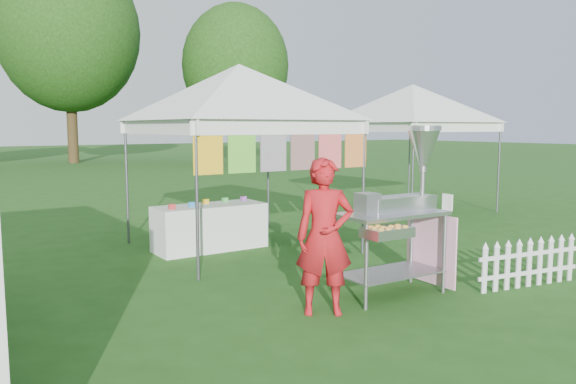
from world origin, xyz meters
TOP-DOWN VIEW (x-y plane):
  - ground at (0.00, 0.00)m, footprint 120.00×120.00m
  - canopy_main at (0.00, 3.49)m, footprint 4.24×4.24m
  - canopy_right at (5.50, 5.00)m, footprint 4.24×4.24m
  - tree_mid at (3.00, 28.00)m, footprint 7.60×7.60m
  - tree_right at (10.00, 22.00)m, footprint 5.60×5.60m
  - donut_cart at (0.43, 0.20)m, footprint 1.48×0.96m
  - vendor at (-0.85, 0.12)m, footprint 0.73×0.66m
  - picket_fence at (1.91, -0.50)m, footprint 1.60×0.31m
  - display_table at (-0.46, 3.69)m, footprint 1.80×0.70m

SIDE VIEW (x-z plane):
  - ground at x=0.00m, z-range 0.00..0.00m
  - picket_fence at x=1.91m, z-range 0.01..0.57m
  - display_table at x=-0.46m, z-range 0.00..0.74m
  - vendor at x=-0.85m, z-range 0.00..1.68m
  - donut_cart at x=0.43m, z-range 0.18..2.19m
  - canopy_main at x=0.00m, z-range 1.26..4.71m
  - canopy_right at x=5.50m, z-range 1.27..4.72m
  - tree_right at x=10.00m, z-range 0.97..9.39m
  - tree_mid at x=3.00m, z-range 1.38..12.90m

